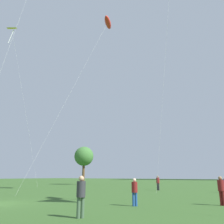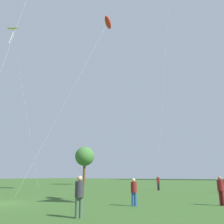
{
  "view_description": "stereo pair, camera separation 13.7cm",
  "coord_description": "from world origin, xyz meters",
  "px_view_note": "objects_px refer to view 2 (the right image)",
  "views": [
    {
      "loc": [
        16.47,
        -9.86,
        1.85
      ],
      "look_at": [
        2.24,
        11.12,
        8.53
      ],
      "focal_mm": 38.96,
      "sensor_mm": 36.0,
      "label": 1
    },
    {
      "loc": [
        16.59,
        -9.78,
        1.85
      ],
      "look_at": [
        2.24,
        11.12,
        8.53
      ],
      "focal_mm": 38.96,
      "sensor_mm": 36.0,
      "label": 2
    }
  ],
  "objects_px": {
    "person_standing_1": "(79,193)",
    "kite_flying_0": "(13,30)",
    "person_standing_0": "(134,190)",
    "person_standing_3": "(221,188)",
    "person_standing_2": "(158,182)",
    "kite_flying_1": "(108,23)",
    "park_tree_0": "(85,157)"
  },
  "relations": [
    {
      "from": "person_standing_0",
      "to": "kite_flying_1",
      "type": "xyz_separation_m",
      "value": [
        -8.22,
        8.55,
        20.45
      ]
    },
    {
      "from": "person_standing_0",
      "to": "person_standing_2",
      "type": "height_order",
      "value": "person_standing_2"
    },
    {
      "from": "kite_flying_0",
      "to": "person_standing_3",
      "type": "bearing_deg",
      "value": -4.99
    },
    {
      "from": "person_standing_2",
      "to": "kite_flying_0",
      "type": "distance_m",
      "value": 33.81
    },
    {
      "from": "kite_flying_0",
      "to": "person_standing_1",
      "type": "bearing_deg",
      "value": -23.41
    },
    {
      "from": "person_standing_0",
      "to": "park_tree_0",
      "type": "xyz_separation_m",
      "value": [
        -28.04,
        27.59,
        5.04
      ]
    },
    {
      "from": "person_standing_1",
      "to": "park_tree_0",
      "type": "xyz_separation_m",
      "value": [
        -28.18,
        32.94,
        4.95
      ]
    },
    {
      "from": "person_standing_3",
      "to": "person_standing_2",
      "type": "bearing_deg",
      "value": 150.31
    },
    {
      "from": "park_tree_0",
      "to": "person_standing_2",
      "type": "bearing_deg",
      "value": -25.72
    },
    {
      "from": "person_standing_1",
      "to": "kite_flying_0",
      "type": "relative_size",
      "value": 0.07
    },
    {
      "from": "person_standing_0",
      "to": "person_standing_3",
      "type": "xyz_separation_m",
      "value": [
        4.54,
        3.43,
        0.07
      ]
    },
    {
      "from": "person_standing_3",
      "to": "kite_flying_0",
      "type": "relative_size",
      "value": 0.07
    },
    {
      "from": "person_standing_1",
      "to": "person_standing_2",
      "type": "bearing_deg",
      "value": 49.83
    },
    {
      "from": "kite_flying_1",
      "to": "park_tree_0",
      "type": "distance_m",
      "value": 31.5
    },
    {
      "from": "person_standing_0",
      "to": "kite_flying_1",
      "type": "height_order",
      "value": "kite_flying_1"
    },
    {
      "from": "person_standing_2",
      "to": "park_tree_0",
      "type": "relative_size",
      "value": 0.23
    },
    {
      "from": "person_standing_3",
      "to": "park_tree_0",
      "type": "xyz_separation_m",
      "value": [
        -32.58,
        24.17,
        4.97
      ]
    },
    {
      "from": "person_standing_0",
      "to": "person_standing_2",
      "type": "bearing_deg",
      "value": -108.65
    },
    {
      "from": "person_standing_1",
      "to": "park_tree_0",
      "type": "relative_size",
      "value": 0.23
    },
    {
      "from": "person_standing_1",
      "to": "person_standing_2",
      "type": "relative_size",
      "value": 0.99
    },
    {
      "from": "kite_flying_0",
      "to": "park_tree_0",
      "type": "bearing_deg",
      "value": 94.47
    },
    {
      "from": "kite_flying_0",
      "to": "kite_flying_1",
      "type": "bearing_deg",
      "value": 7.63
    },
    {
      "from": "person_standing_1",
      "to": "park_tree_0",
      "type": "bearing_deg",
      "value": 75.33
    },
    {
      "from": "kite_flying_0",
      "to": "park_tree_0",
      "type": "distance_m",
      "value": 29.17
    },
    {
      "from": "person_standing_1",
      "to": "kite_flying_0",
      "type": "xyz_separation_m",
      "value": [
        -26.51,
        11.47,
        24.63
      ]
    },
    {
      "from": "kite_flying_1",
      "to": "park_tree_0",
      "type": "relative_size",
      "value": 2.66
    },
    {
      "from": "kite_flying_1",
      "to": "park_tree_0",
      "type": "xyz_separation_m",
      "value": [
        -19.82,
        19.04,
        -15.4
      ]
    },
    {
      "from": "person_standing_2",
      "to": "kite_flying_1",
      "type": "distance_m",
      "value": 22.12
    },
    {
      "from": "person_standing_0",
      "to": "kite_flying_0",
      "type": "bearing_deg",
      "value": -50.76
    },
    {
      "from": "kite_flying_0",
      "to": "park_tree_0",
      "type": "relative_size",
      "value": 3.25
    },
    {
      "from": "person_standing_1",
      "to": "person_standing_2",
      "type": "distance_m",
      "value": 23.03
    },
    {
      "from": "person_standing_0",
      "to": "kite_flying_1",
      "type": "relative_size",
      "value": 0.08
    }
  ]
}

